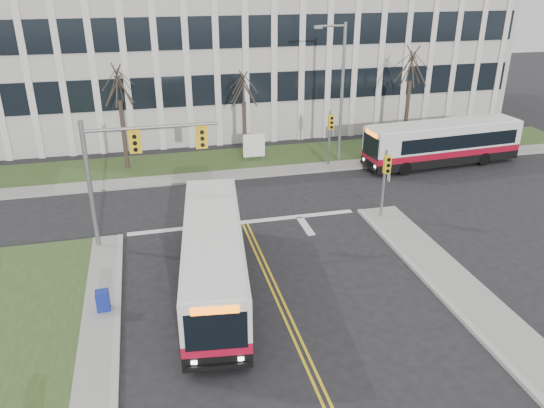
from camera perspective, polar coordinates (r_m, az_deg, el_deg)
The scene contains 16 objects.
ground at distance 21.01m, azimuth 1.36°, elevation -11.46°, with size 120.00×120.00×0.00m, color black.
sidewalk_east at distance 20.59m, azimuth 26.79°, elevation -15.07°, with size 2.00×26.00×0.14m, color #9E9B93.
sidewalk_cross at distance 35.28m, azimuth 2.83°, elevation 3.77°, with size 44.00×1.60×0.14m, color #9E9B93.
building_lawn at distance 37.82m, azimuth 1.63°, elevation 5.16°, with size 44.00×5.00×0.12m, color #2F481F.
office_building at distance 47.91m, azimuth -2.21°, elevation 16.41°, with size 40.00×16.00×12.00m, color #B6B2A8.
mast_arm_signal at distance 25.01m, azimuth -15.52°, elevation 4.56°, with size 6.11×0.38×6.20m.
signal_pole_near at distance 27.94m, azimuth 12.09°, elevation 3.08°, with size 0.34×0.39×3.80m.
signal_pole_far at distance 35.38m, azimuth 6.27°, elevation 7.85°, with size 0.34×0.39×3.80m.
streetlight at distance 35.76m, azimuth 7.31°, elevation 12.41°, with size 2.15×0.25×9.20m.
directory_sign at distance 36.46m, azimuth -1.96°, elevation 6.28°, with size 1.50×0.12×2.00m.
tree_left at distance 35.21m, azimuth -16.21°, elevation 12.04°, with size 1.80×1.80×7.70m.
tree_mid at distance 36.10m, azimuth -3.07°, elevation 12.17°, with size 1.80×1.80×6.82m.
tree_right at distance 39.70m, azimuth 14.76°, elevation 14.02°, with size 1.80×1.80×8.25m.
bus_main at distance 21.74m, azimuth -6.29°, elevation -5.91°, with size 2.29×10.58×2.82m, color silver, non-canonical shape.
bus_cross at distance 37.67m, azimuth 17.84°, elevation 6.14°, with size 2.34×10.78×2.88m, color silver, non-canonical shape.
newspaper_box_blue at distance 21.68m, azimuth -17.72°, elevation -10.01°, with size 0.50×0.45×0.95m, color navy.
Camera 1 is at (-4.55, -16.55, 12.12)m, focal length 35.00 mm.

